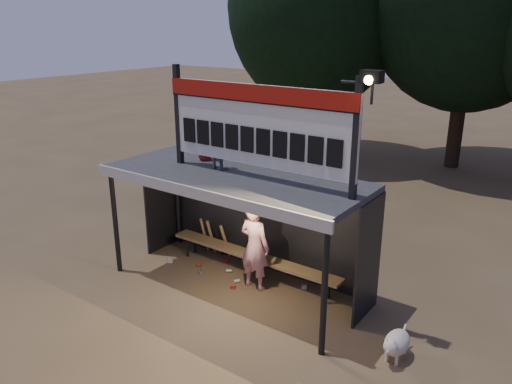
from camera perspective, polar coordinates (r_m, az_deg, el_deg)
ground at (r=10.06m, az=-2.29°, el=-10.69°), size 80.00×80.00×0.00m
player at (r=9.62m, az=-0.15°, el=-6.22°), size 0.65×0.44×1.76m
child_a at (r=9.44m, az=-4.32°, el=5.38°), size 0.45×0.35×0.90m
child_b at (r=10.06m, az=-5.91°, el=5.97°), size 0.48×0.47×0.83m
dugout_shelter at (r=9.48m, az=-1.53°, el=-0.33°), size 5.10×2.08×2.32m
scoreboard_assembly at (r=8.58m, az=0.35°, el=7.88°), size 4.10×0.27×1.99m
bench at (r=10.25m, az=-0.42°, el=-7.36°), size 4.00×0.35×0.48m
tree_left at (r=19.35m, az=6.90°, el=20.28°), size 6.46×6.46×9.27m
dog at (r=8.28m, az=15.72°, el=-16.30°), size 0.36×0.81×0.49m
bats at (r=11.13m, az=-4.73°, el=-5.24°), size 0.67×0.35×0.84m
litter at (r=10.49m, az=-3.70°, el=-9.18°), size 3.08×0.91×0.08m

